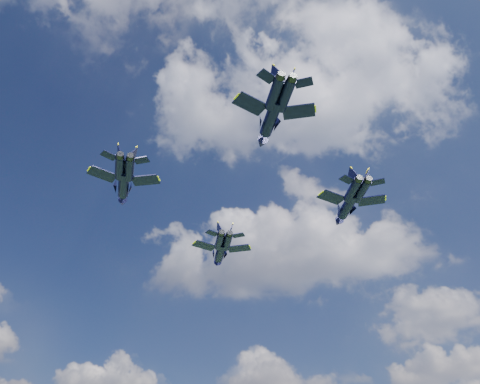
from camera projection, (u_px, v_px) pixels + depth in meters
name	position (u px, v px, depth m)	size (l,w,h in m)	color
jet_lead	(220.00, 252.00, 104.66)	(12.31, 16.89, 4.03)	black
jet_left	(124.00, 185.00, 83.44)	(11.92, 16.05, 3.89)	black
jet_right	(347.00, 207.00, 89.46)	(12.46, 17.20, 4.09)	black
jet_slot	(270.00, 120.00, 72.83)	(12.33, 16.74, 4.03)	black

